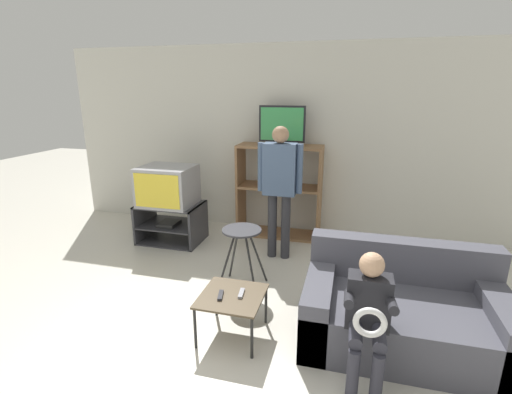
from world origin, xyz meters
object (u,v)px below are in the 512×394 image
television_flat (282,126)px  snack_table (232,299)px  television_main (168,186)px  remote_control_white (241,293)px  couch (402,312)px  folding_stool (242,239)px  remote_control_black (221,295)px  tv_stand (171,223)px  person_seated_child (368,311)px  media_shelf (279,190)px  person_standing_adult (280,180)px

television_flat → snack_table: television_flat is taller
television_main → remote_control_white: bearing=-47.8°
television_main → television_flat: size_ratio=1.12×
snack_table → couch: couch is taller
folding_stool → remote_control_black: 0.82m
tv_stand → snack_table: (1.44, -1.73, 0.08)m
television_main → person_seated_child: (2.51, -1.95, -0.22)m
television_main → person_seated_child: 3.19m
tv_stand → remote_control_black: 2.24m
tv_stand → television_main: bearing=-127.4°
media_shelf → person_standing_adult: 0.80m
couch → person_standing_adult: person_standing_adult is taller
television_main → media_shelf: bearing=23.8°
television_main → media_shelf: (1.38, 0.61, -0.13)m
television_flat → person_standing_adult: (0.13, -0.74, -0.56)m
couch → remote_control_white: bearing=-168.4°
remote_control_black → remote_control_white: size_ratio=1.00×
television_flat → couch: television_flat is taller
person_seated_child → television_main: bearing=142.1°
television_main → couch: size_ratio=0.44×
television_flat → remote_control_white: television_flat is taller
folding_stool → snack_table: 0.80m
media_shelf → television_flat: bearing=48.9°
tv_stand → snack_table: bearing=-50.1°
remote_control_black → snack_table: bearing=14.8°
snack_table → remote_control_black: (-0.08, -0.04, 0.05)m
media_shelf → snack_table: media_shelf is taller
television_flat → remote_control_white: 2.58m
television_main → media_shelf: 1.51m
tv_stand → couch: (2.80, -1.43, 0.00)m
snack_table → couch: (1.36, 0.29, -0.08)m
couch → media_shelf: bearing=125.3°
remote_control_black → couch: size_ratio=0.09×
tv_stand → folding_stool: (1.30, -0.97, 0.29)m
remote_control_white → couch: (1.29, 0.26, -0.13)m
television_flat → folding_stool: size_ratio=0.93×
folding_stool → remote_control_black: bearing=-85.7°
person_standing_adult → snack_table: bearing=-92.5°
television_main → tv_stand: bearing=52.6°
media_shelf → remote_control_black: 2.38m
tv_stand → person_seated_child: 3.19m
folding_stool → remote_control_white: (0.22, -0.73, -0.16)m
remote_control_black → remote_control_white: 0.17m
tv_stand → snack_table: 2.25m
television_main → folding_stool: (1.31, -0.96, -0.23)m
television_flat → couch: size_ratio=0.40×
media_shelf → snack_table: (0.08, -2.32, -0.31)m
media_shelf → remote_control_white: bearing=-86.3°
media_shelf → folding_stool: size_ratio=1.93×
television_main → remote_control_white: (1.53, -1.68, -0.39)m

